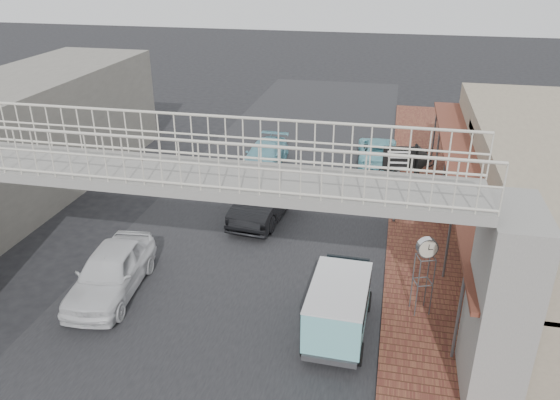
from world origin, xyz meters
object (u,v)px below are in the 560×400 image
at_px(angkot_far, 265,155).
at_px(arrow_sign, 421,160).
at_px(street_clock, 427,251).
at_px(white_hatchback, 111,272).
at_px(dark_sedan, 265,199).
at_px(angkot_curb, 378,150).
at_px(motorcycle_far, 419,157).
at_px(angkot_van, 339,301).
at_px(motorcycle_near, 399,170).

relative_size(angkot_far, arrow_sign, 1.30).
bearing_deg(street_clock, white_hatchback, 166.65).
xyz_separation_m(dark_sedan, angkot_curb, (4.20, 7.41, -0.17)).
bearing_deg(motorcycle_far, white_hatchback, 139.69).
distance_m(white_hatchback, angkot_curb, 15.75).
xyz_separation_m(white_hatchback, dark_sedan, (3.46, 6.34, 0.01)).
relative_size(dark_sedan, angkot_van, 1.31).
bearing_deg(angkot_van, street_clock, 33.50).
distance_m(white_hatchback, dark_sedan, 7.23).
relative_size(angkot_curb, motorcycle_far, 2.63).
bearing_deg(street_clock, motorcycle_near, 75.80).
bearing_deg(angkot_curb, angkot_van, 84.13).
xyz_separation_m(white_hatchback, street_clock, (9.55, 0.87, 1.41)).
distance_m(angkot_far, arrow_sign, 9.13).
bearing_deg(angkot_curb, angkot_far, 14.81).
bearing_deg(arrow_sign, motorcycle_near, 91.61).
height_order(angkot_far, motorcycle_near, angkot_far).
bearing_deg(white_hatchback, angkot_far, 74.43).
bearing_deg(motorcycle_far, arrow_sign, 173.93).
height_order(white_hatchback, angkot_far, white_hatchback).
xyz_separation_m(street_clock, arrow_sign, (-0.09, 5.97, 0.58)).
xyz_separation_m(motorcycle_far, arrow_sign, (-0.25, -6.30, 2.15)).
bearing_deg(angkot_van, white_hatchback, 177.20).
bearing_deg(motorcycle_far, motorcycle_near, 149.95).
bearing_deg(street_clock, angkot_van, -166.62).
bearing_deg(angkot_curb, white_hatchback, 56.62).
bearing_deg(white_hatchback, arrow_sign, 30.49).
height_order(angkot_curb, arrow_sign, arrow_sign).
relative_size(dark_sedan, angkot_far, 1.10).
xyz_separation_m(angkot_curb, angkot_van, (-0.40, -14.32, 0.50)).
bearing_deg(angkot_far, street_clock, -53.45).
bearing_deg(dark_sedan, angkot_curb, 66.33).
bearing_deg(dark_sedan, street_clock, -36.13).
bearing_deg(motorcycle_near, angkot_far, 83.90).
bearing_deg(white_hatchback, angkot_curb, 55.53).
xyz_separation_m(white_hatchback, angkot_van, (7.26, -0.56, 0.34)).
bearing_deg(dark_sedan, motorcycle_near, 48.44).
relative_size(angkot_far, motorcycle_near, 2.23).
relative_size(motorcycle_far, street_clock, 0.65).
distance_m(angkot_van, motorcycle_far, 13.92).
height_order(motorcycle_near, arrow_sign, arrow_sign).
height_order(angkot_curb, motorcycle_far, angkot_curb).
bearing_deg(white_hatchback, street_clock, -0.16).
bearing_deg(motorcycle_far, street_clock, 175.42).
xyz_separation_m(motorcycle_near, motorcycle_far, (0.94, 1.92, -0.01)).
bearing_deg(motorcycle_far, angkot_curb, 69.12).
height_order(angkot_curb, motorcycle_near, angkot_curb).
relative_size(angkot_far, motorcycle_far, 2.62).
xyz_separation_m(angkot_far, motorcycle_near, (6.63, -0.63, -0.02)).
xyz_separation_m(angkot_curb, motorcycle_near, (1.10, -2.55, 0.01)).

